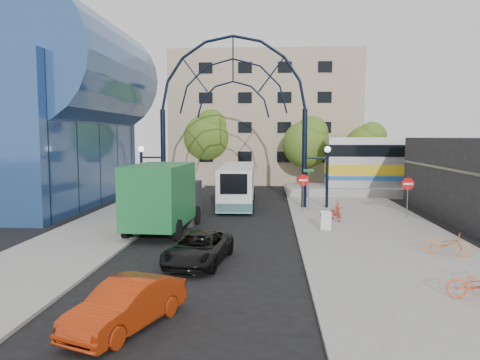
# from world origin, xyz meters

# --- Properties ---
(ground) EXTENTS (120.00, 120.00, 0.00)m
(ground) POSITION_xyz_m (0.00, 0.00, 0.00)
(ground) COLOR black
(ground) RESTS_ON ground
(sidewalk_east) EXTENTS (8.00, 56.00, 0.12)m
(sidewalk_east) POSITION_xyz_m (8.00, 4.00, 0.06)
(sidewalk_east) COLOR gray
(sidewalk_east) RESTS_ON ground
(plaza_west) EXTENTS (5.00, 50.00, 0.12)m
(plaza_west) POSITION_xyz_m (-6.50, 6.00, 0.06)
(plaza_west) COLOR gray
(plaza_west) RESTS_ON ground
(gateway_arch) EXTENTS (13.64, 0.44, 12.10)m
(gateway_arch) POSITION_xyz_m (0.00, 14.00, 8.56)
(gateway_arch) COLOR black
(gateway_arch) RESTS_ON ground
(stop_sign) EXTENTS (0.80, 0.07, 2.50)m
(stop_sign) POSITION_xyz_m (4.80, 12.00, 1.99)
(stop_sign) COLOR slate
(stop_sign) RESTS_ON sidewalk_east
(do_not_enter_sign) EXTENTS (0.76, 0.07, 2.48)m
(do_not_enter_sign) POSITION_xyz_m (11.00, 10.00, 1.98)
(do_not_enter_sign) COLOR slate
(do_not_enter_sign) RESTS_ON sidewalk_east
(street_name_sign) EXTENTS (0.70, 0.70, 2.80)m
(street_name_sign) POSITION_xyz_m (5.20, 12.60, 2.13)
(street_name_sign) COLOR slate
(street_name_sign) RESTS_ON sidewalk_east
(sandwich_board) EXTENTS (0.55, 0.61, 0.99)m
(sandwich_board) POSITION_xyz_m (5.60, 5.98, 0.74)
(sandwich_board) COLOR white
(sandwich_board) RESTS_ON sidewalk_east
(transit_hall) EXTENTS (16.50, 18.00, 14.50)m
(transit_hall) POSITION_xyz_m (-15.30, 15.00, 6.70)
(transit_hall) COLOR #2D4E8A
(transit_hall) RESTS_ON ground
(apartment_block) EXTENTS (20.00, 12.10, 14.00)m
(apartment_block) POSITION_xyz_m (2.00, 34.97, 7.00)
(apartment_block) COLOR tan
(apartment_block) RESTS_ON ground
(train_platform) EXTENTS (32.00, 5.00, 0.80)m
(train_platform) POSITION_xyz_m (20.00, 22.00, 0.40)
(train_platform) COLOR gray
(train_platform) RESTS_ON ground
(train_car) EXTENTS (25.10, 3.05, 4.20)m
(train_car) POSITION_xyz_m (20.00, 22.00, 2.90)
(train_car) COLOR #B7B7BC
(train_car) RESTS_ON train_platform
(tree_north_a) EXTENTS (4.48, 4.48, 7.00)m
(tree_north_a) POSITION_xyz_m (6.12, 25.93, 4.61)
(tree_north_a) COLOR #382314
(tree_north_a) RESTS_ON ground
(tree_north_b) EXTENTS (5.12, 5.12, 8.00)m
(tree_north_b) POSITION_xyz_m (-3.88, 29.93, 5.27)
(tree_north_b) COLOR #382314
(tree_north_b) RESTS_ON ground
(tree_north_c) EXTENTS (4.16, 4.16, 6.50)m
(tree_north_c) POSITION_xyz_m (12.12, 27.93, 4.28)
(tree_north_c) COLOR #382314
(tree_north_c) RESTS_ON ground
(city_bus) EXTENTS (2.75, 10.75, 2.93)m
(city_bus) POSITION_xyz_m (0.18, 15.78, 1.53)
(city_bus) COLOR silver
(city_bus) RESTS_ON ground
(green_truck) EXTENTS (3.14, 7.40, 3.67)m
(green_truck) POSITION_xyz_m (-3.03, 5.74, 1.83)
(green_truck) COLOR black
(green_truck) RESTS_ON ground
(black_suv) EXTENTS (2.66, 4.73, 1.25)m
(black_suv) POSITION_xyz_m (-0.22, -0.60, 0.62)
(black_suv) COLOR black
(black_suv) RESTS_ON ground
(red_sedan) EXTENTS (2.69, 4.13, 1.29)m
(red_sedan) POSITION_xyz_m (-1.17, -7.03, 0.64)
(red_sedan) COLOR #A32A0A
(red_sedan) RESTS_ON ground
(bike_near_a) EXTENTS (0.94, 1.77, 0.88)m
(bike_near_a) POSITION_xyz_m (6.54, 8.85, 0.56)
(bike_near_a) COLOR red
(bike_near_a) RESTS_ON sidewalk_east
(bike_near_b) EXTENTS (0.48, 1.65, 0.99)m
(bike_near_b) POSITION_xyz_m (6.88, 10.46, 0.62)
(bike_near_b) COLOR #EB572F
(bike_near_b) RESTS_ON sidewalk_east
(bike_far_a) EXTENTS (1.91, 1.34, 0.95)m
(bike_far_a) POSITION_xyz_m (10.08, 1.00, 0.60)
(bike_far_a) COLOR orange
(bike_far_a) RESTS_ON sidewalk_east
(bike_far_c) EXTENTS (1.97, 1.10, 0.98)m
(bike_far_c) POSITION_xyz_m (9.03, -4.57, 0.61)
(bike_far_c) COLOR #D64F2A
(bike_far_c) RESTS_ON sidewalk_east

